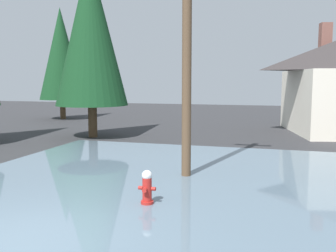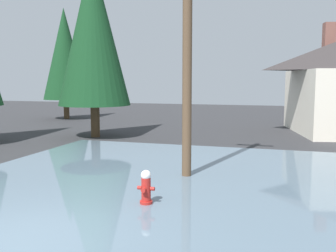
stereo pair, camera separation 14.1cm
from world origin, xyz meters
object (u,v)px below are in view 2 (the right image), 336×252
(fire_hydrant, at_px, (146,188))
(pine_tree_short_left, at_px, (93,31))
(pine_tree_tall_left, at_px, (65,54))
(utility_pole, at_px, (187,10))

(fire_hydrant, distance_m, pine_tree_short_left, 12.39)
(fire_hydrant, bearing_deg, pine_tree_tall_left, 126.36)
(fire_hydrant, height_order, pine_tree_tall_left, pine_tree_tall_left)
(pine_tree_tall_left, bearing_deg, utility_pole, -48.02)
(fire_hydrant, height_order, utility_pole, utility_pole)
(utility_pole, bearing_deg, pine_tree_short_left, 134.46)
(fire_hydrant, height_order, pine_tree_short_left, pine_tree_short_left)
(pine_tree_tall_left, bearing_deg, fire_hydrant, -53.64)
(pine_tree_tall_left, bearing_deg, pine_tree_short_left, -50.29)
(utility_pole, height_order, pine_tree_short_left, utility_pole)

